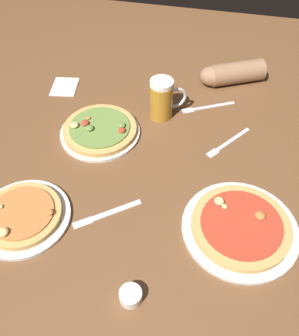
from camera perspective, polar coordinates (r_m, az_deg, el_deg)
The scene contains 11 objects.
ground_plane at distance 1.22m, azimuth 0.00°, elevation -1.09°, with size 2.40×2.40×0.03m, color brown.
pizza_plate_near at distance 1.09m, azimuth 14.08°, elevation -8.92°, with size 0.34×0.34×0.05m.
pizza_plate_far at distance 1.33m, azimuth -7.79°, elevation 5.88°, with size 0.29×0.29×0.05m.
pizza_plate_side at distance 1.14m, azimuth -19.29°, elevation -7.08°, with size 0.28×0.28×0.05m.
beer_mug_dark at distance 1.36m, azimuth 2.03°, elevation 10.80°, with size 0.13×0.10×0.16m.
ramekin_sauce at distance 0.97m, azimuth -2.97°, elevation -19.38°, with size 0.06×0.06×0.03m, color silver.
napkin_folded at distance 1.59m, azimuth -13.18°, elevation 12.37°, with size 0.10×0.12×0.01m, color white.
fork_left at distance 1.33m, azimuth 12.21°, elevation 3.94°, with size 0.15×0.18×0.01m.
knife_right at distance 1.11m, azimuth -6.66°, elevation -7.10°, with size 0.19×0.15×0.01m.
fork_spare at distance 1.46m, azimuth 9.02°, elevation 9.45°, with size 0.20×0.11×0.01m.
diner_arm at distance 1.58m, azimuth 12.55°, elevation 14.26°, with size 0.27×0.18×0.09m.
Camera 1 is at (0.17, -0.77, 0.92)m, focal length 38.85 mm.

